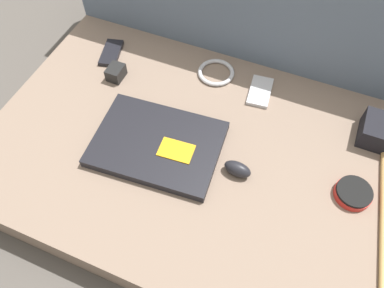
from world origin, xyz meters
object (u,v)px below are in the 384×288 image
Objects in this scene: speaker_puck at (353,193)px; phone_silver at (111,53)px; phone_black at (260,91)px; computer_mouse at (237,169)px; charger_brick at (116,72)px; camera_pouch at (382,132)px; laptop at (157,144)px.

phone_silver is (-0.80, 0.21, -0.01)m from speaker_puck.
phone_silver is 1.03× the size of phone_black.
phone_silver is at bearing 157.52° from computer_mouse.
computer_mouse is at bearing -91.23° from phone_black.
computer_mouse is 1.31× the size of charger_brick.
computer_mouse is at bearing -170.00° from speaker_puck.
camera_pouch reaches higher than speaker_puck.
phone_black is 2.14× the size of charger_brick.
camera_pouch is (0.84, -0.01, 0.02)m from phone_silver.
computer_mouse is 0.58m from phone_silver.
camera_pouch reaches higher than charger_brick.
laptop is at bearing -174.45° from computer_mouse.
charger_brick is at bearing 162.70° from computer_mouse.
speaker_puck is at bearing 14.21° from computer_mouse.
camera_pouch is (0.55, 0.26, 0.02)m from laptop.
phone_silver is (-0.52, 0.26, -0.01)m from computer_mouse.
laptop is 2.91× the size of phone_black.
laptop is 6.22× the size of charger_brick.
phone_silver is (-0.29, 0.27, -0.01)m from laptop.
laptop is at bearing -56.66° from phone_silver.
charger_brick is (-0.77, -0.07, -0.01)m from camera_pouch.
laptop reaches higher than speaker_puck.
camera_pouch reaches higher than phone_black.
charger_brick is at bearing 136.61° from laptop.
camera_pouch reaches higher than computer_mouse.
computer_mouse is 0.60× the size of phone_silver.
charger_brick is (-0.23, 0.18, 0.01)m from laptop.
laptop is at bearing -154.85° from camera_pouch.
camera_pouch is at bearing 42.21° from computer_mouse.
computer_mouse is 0.29m from speaker_puck.
computer_mouse is (0.22, 0.01, 0.01)m from laptop.
phone_silver is 1.16× the size of camera_pouch.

